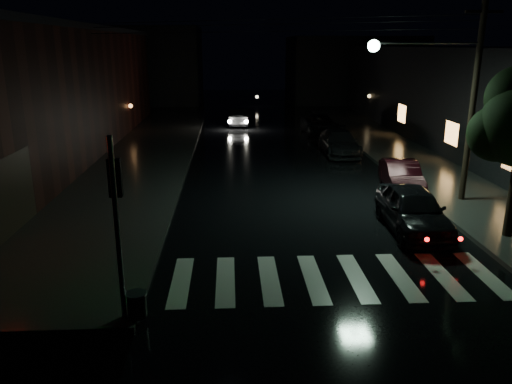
{
  "coord_description": "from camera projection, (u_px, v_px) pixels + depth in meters",
  "views": [
    {
      "loc": [
        0.19,
        -11.81,
        6.14
      ],
      "look_at": [
        0.99,
        3.52,
        1.6
      ],
      "focal_mm": 35.0,
      "sensor_mm": 36.0,
      "label": 1
    }
  ],
  "objects": [
    {
      "name": "signal_pole_corner",
      "position": [
        127.0,
        260.0,
        11.1
      ],
      "size": [
        0.68,
        0.61,
        4.2
      ],
      "color": "slate",
      "rests_on": "ground"
    },
    {
      "name": "building_far_right",
      "position": [
        352.0,
        69.0,
        55.84
      ],
      "size": [
        14.0,
        10.0,
        7.0
      ],
      "primitive_type": "cube",
      "color": "black",
      "rests_on": "ground"
    },
    {
      "name": "oncoming_car",
      "position": [
        240.0,
        117.0,
        39.3
      ],
      "size": [
        1.84,
        4.22,
        1.35
      ],
      "primitive_type": "imported",
      "rotation": [
        0.0,
        0.0,
        3.04
      ],
      "color": "black",
      "rests_on": "ground"
    },
    {
      "name": "ground",
      "position": [
        225.0,
        289.0,
        13.04
      ],
      "size": [
        120.0,
        120.0,
        0.0
      ],
      "primitive_type": "plane",
      "color": "black",
      "rests_on": "ground"
    },
    {
      "name": "parked_car_a",
      "position": [
        413.0,
        210.0,
        16.94
      ],
      "size": [
        1.97,
        4.54,
        1.53
      ],
      "primitive_type": "imported",
      "rotation": [
        0.0,
        0.0,
        -0.04
      ],
      "color": "black",
      "rests_on": "ground"
    },
    {
      "name": "utility_pole",
      "position": [
        458.0,
        87.0,
        18.88
      ],
      "size": [
        4.92,
        0.44,
        8.0
      ],
      "color": "black",
      "rests_on": "ground"
    },
    {
      "name": "parked_car_b",
      "position": [
        401.0,
        176.0,
        21.67
      ],
      "size": [
        1.91,
        4.13,
        1.31
      ],
      "primitive_type": "imported",
      "rotation": [
        0.0,
        0.0,
        -0.13
      ],
      "color": "black",
      "rests_on": "ground"
    },
    {
      "name": "sidewalk_left",
      "position": [
        132.0,
        165.0,
        26.17
      ],
      "size": [
        6.0,
        44.0,
        0.15
      ],
      "primitive_type": "cube",
      "color": "#282826",
      "rests_on": "ground"
    },
    {
      "name": "parked_car_c",
      "position": [
        339.0,
        142.0,
        28.95
      ],
      "size": [
        1.97,
        4.78,
        1.38
      ],
      "primitive_type": "imported",
      "rotation": [
        0.0,
        0.0,
        -0.01
      ],
      "color": "black",
      "rests_on": "ground"
    },
    {
      "name": "crosswalk",
      "position": [
        335.0,
        278.0,
        13.67
      ],
      "size": [
        9.0,
        3.0,
        0.01
      ],
      "primitive_type": "cube",
      "color": "beige",
      "rests_on": "ground"
    },
    {
      "name": "building_left",
      "position": [
        3.0,
        96.0,
        26.77
      ],
      "size": [
        10.0,
        36.0,
        7.0
      ],
      "primitive_type": "cube",
      "color": "black",
      "rests_on": "ground"
    },
    {
      "name": "building_far_left",
      "position": [
        136.0,
        65.0,
        54.49
      ],
      "size": [
        14.0,
        10.0,
        8.0
      ],
      "primitive_type": "cube",
      "color": "black",
      "rests_on": "ground"
    },
    {
      "name": "sidewalk_right",
      "position": [
        412.0,
        162.0,
        26.93
      ],
      "size": [
        4.0,
        44.0,
        0.15
      ],
      "primitive_type": "cube",
      "color": "#282826",
      "rests_on": "ground"
    },
    {
      "name": "parked_car_d",
      "position": [
        320.0,
        124.0,
        35.62
      ],
      "size": [
        2.27,
        4.89,
        1.36
      ],
      "primitive_type": "imported",
      "rotation": [
        0.0,
        0.0,
        0.0
      ],
      "color": "black",
      "rests_on": "ground"
    },
    {
      "name": "building_right",
      "position": [
        506.0,
        99.0,
        30.28
      ],
      "size": [
        10.0,
        40.0,
        6.0
      ],
      "primitive_type": "cube",
      "color": "black",
      "rests_on": "ground"
    }
  ]
}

